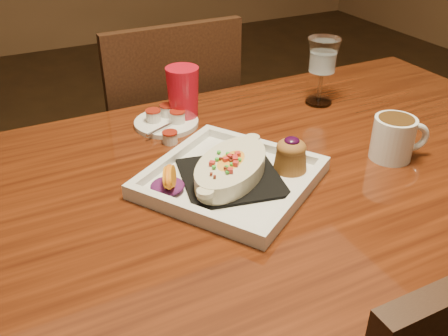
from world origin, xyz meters
name	(u,v)px	position (x,y,z in m)	size (l,w,h in m)	color
table	(268,212)	(0.00, 0.00, 0.65)	(1.50, 0.90, 0.75)	#61260D
chair_far	(166,146)	(0.00, 0.63, 0.51)	(0.42, 0.42, 0.93)	black
plate	(236,172)	(-0.08, 0.00, 0.78)	(0.41, 0.41, 0.08)	silver
coffee_mug	(395,137)	(0.27, -0.06, 0.80)	(0.12, 0.09, 0.09)	silver
goblet	(323,59)	(0.30, 0.25, 0.87)	(0.08, 0.08, 0.17)	silver
saucer	(166,120)	(-0.11, 0.31, 0.76)	(0.16, 0.16, 0.11)	silver
creamer_loose	(170,137)	(-0.13, 0.22, 0.76)	(0.04, 0.04, 0.03)	silver
red_tumbler	(183,94)	(-0.06, 0.32, 0.82)	(0.08, 0.08, 0.13)	red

